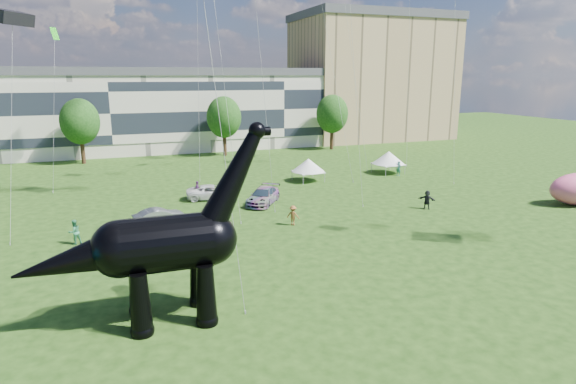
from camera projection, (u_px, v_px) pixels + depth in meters
name	position (u px, v px, depth m)	size (l,w,h in m)	color
ground	(319.00, 335.00, 22.66)	(220.00, 220.00, 0.00)	#16330C
terrace_row	(110.00, 114.00, 74.93)	(78.00, 11.00, 12.00)	beige
apartment_block	(371.00, 80.00, 92.85)	(28.00, 18.00, 22.00)	tan
tree_mid_left	(79.00, 118.00, 65.31)	(5.20, 5.20, 9.44)	#382314
tree_mid_right	(224.00, 114.00, 72.13)	(5.20, 5.20, 9.44)	#382314
tree_far_right	(332.00, 111.00, 78.27)	(5.20, 5.20, 9.44)	#382314
dinosaur_sculpture	(157.00, 248.00, 23.17)	(12.30, 3.44, 10.09)	black
car_grey	(160.00, 217.00, 39.20)	(1.46, 4.20, 1.38)	slate
car_white	(212.00, 192.00, 47.43)	(2.33, 5.05, 1.40)	silver
car_dark	(263.00, 196.00, 45.62)	(2.15, 5.28, 1.53)	#595960
gazebo_near	(308.00, 165.00, 55.28)	(4.13, 4.13, 2.63)	silver
gazebo_far	(389.00, 158.00, 59.78)	(4.32, 4.32, 2.76)	white
visitors	(210.00, 229.00, 35.56)	(53.24, 39.42, 1.85)	brown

